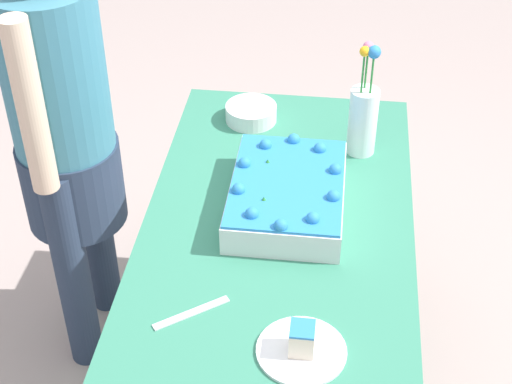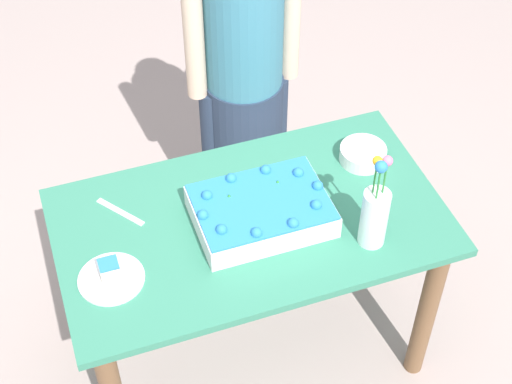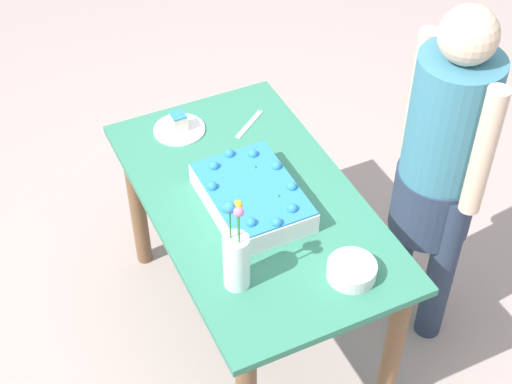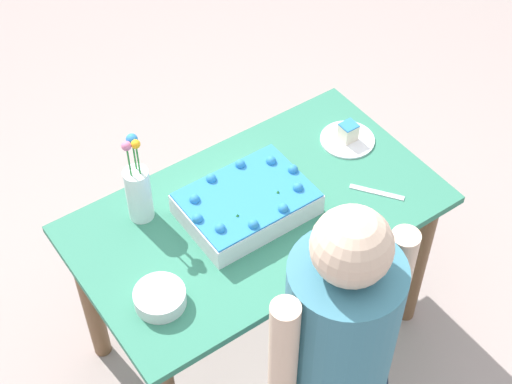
{
  "view_description": "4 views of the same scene",
  "coord_description": "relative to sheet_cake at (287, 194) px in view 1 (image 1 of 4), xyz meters",
  "views": [
    {
      "loc": [
        -1.68,
        -0.14,
        2.13
      ],
      "look_at": [
        0.01,
        0.07,
        0.83
      ],
      "focal_mm": 55.0,
      "sensor_mm": 36.0,
      "label": 1
    },
    {
      "loc": [
        -0.56,
        -1.66,
        2.68
      ],
      "look_at": [
        0.03,
        0.04,
        0.84
      ],
      "focal_mm": 55.0,
      "sensor_mm": 36.0,
      "label": 2
    },
    {
      "loc": [
        1.86,
        -0.87,
        2.75
      ],
      "look_at": [
        0.02,
        0.0,
        0.81
      ],
      "focal_mm": 55.0,
      "sensor_mm": 36.0,
      "label": 3
    },
    {
      "loc": [
        1.04,
        1.47,
        2.81
      ],
      "look_at": [
        -0.02,
        -0.04,
        0.81
      ],
      "focal_mm": 55.0,
      "sensor_mm": 36.0,
      "label": 4
    }
  ],
  "objects": [
    {
      "name": "cake_knife",
      "position": [
        -0.43,
        0.19,
        -0.05
      ],
      "size": [
        0.13,
        0.17,
        0.0
      ],
      "primitive_type": "cube",
      "rotation": [
        0.0,
        0.0,
        2.21
      ],
      "color": "silver",
      "rests_on": "dining_table"
    },
    {
      "name": "dining_table",
      "position": [
        -0.03,
        0.02,
        -0.19
      ],
      "size": [
        1.29,
        0.74,
        0.76
      ],
      "color": "#357E62",
      "rests_on": "ground_plane"
    },
    {
      "name": "flower_vase",
      "position": [
        0.3,
        -0.2,
        0.08
      ],
      "size": [
        0.09,
        0.09,
        0.36
      ],
      "color": "white",
      "rests_on": "dining_table"
    },
    {
      "name": "person_standing",
      "position": [
        0.17,
        0.69,
        0.05
      ],
      "size": [
        0.45,
        0.31,
        1.49
      ],
      "rotation": [
        0.0,
        0.0,
        -1.57
      ],
      "color": "#26344B",
      "rests_on": "ground_plane"
    },
    {
      "name": "fruit_bowl",
      "position": [
        0.44,
        0.16,
        -0.02
      ],
      "size": [
        0.17,
        0.17,
        0.05
      ],
      "primitive_type": "cylinder",
      "color": "silver",
      "rests_on": "dining_table"
    },
    {
      "name": "sheet_cake",
      "position": [
        0.0,
        0.0,
        0.0
      ],
      "size": [
        0.44,
        0.31,
        0.11
      ],
      "color": "white",
      "rests_on": "dining_table"
    },
    {
      "name": "serving_plate_with_slice",
      "position": [
        -0.52,
        -0.08,
        -0.03
      ],
      "size": [
        0.21,
        0.21,
        0.08
      ],
      "color": "white",
      "rests_on": "dining_table"
    }
  ]
}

